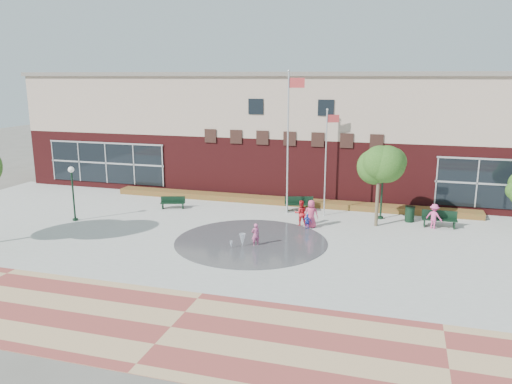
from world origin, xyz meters
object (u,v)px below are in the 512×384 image
(flagpole_left, at_px, (289,135))
(child_splash, at_px, (256,235))
(bench_left, at_px, (173,205))
(trash_can, at_px, (410,214))
(flagpole_right, at_px, (326,157))

(flagpole_left, xyz_separation_m, child_splash, (-0.19, -6.91, -4.56))
(bench_left, bearing_deg, trash_can, -12.58)
(flagpole_left, relative_size, flagpole_right, 1.34)
(trash_can, relative_size, child_splash, 0.80)
(bench_left, bearing_deg, child_splash, -54.33)
(flagpole_left, distance_m, bench_left, 9.31)
(bench_left, distance_m, trash_can, 15.66)
(flagpole_right, bearing_deg, bench_left, 163.47)
(flagpole_right, bearing_deg, flagpole_left, 158.38)
(flagpole_left, xyz_separation_m, flagpole_right, (2.46, 0.06, -1.30))
(flagpole_left, distance_m, child_splash, 8.28)
(flagpole_left, relative_size, trash_can, 9.27)
(flagpole_right, relative_size, child_splash, 5.56)
(flagpole_left, height_order, flagpole_right, flagpole_left)
(flagpole_left, relative_size, bench_left, 5.40)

